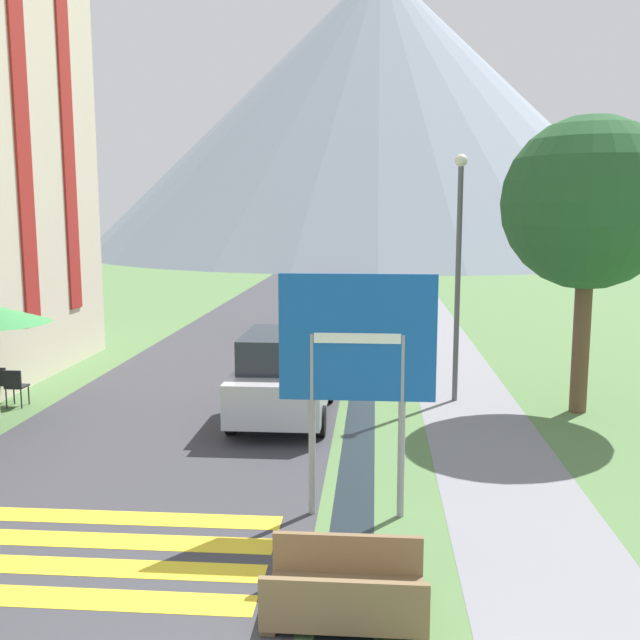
{
  "coord_description": "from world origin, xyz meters",
  "views": [
    {
      "loc": [
        1.48,
        -4.82,
        4.23
      ],
      "look_at": [
        0.32,
        10.0,
        2.0
      ],
      "focal_mm": 40.0,
      "sensor_mm": 36.0,
      "label": 1
    }
  ],
  "objects": [
    {
      "name": "road",
      "position": [
        -2.5,
        30.0,
        0.0
      ],
      "size": [
        6.4,
        60.0,
        0.01
      ],
      "color": "#38383D",
      "rests_on": "ground_plane"
    },
    {
      "name": "parked_car_near",
      "position": [
        -0.4,
        9.53,
        0.91
      ],
      "size": [
        1.91,
        4.08,
        1.82
      ],
      "color": "#B2B2B7",
      "rests_on": "ground_plane"
    },
    {
      "name": "road_sign",
      "position": [
        1.24,
        4.75,
        2.28
      ],
      "size": [
        2.15,
        0.11,
        3.43
      ],
      "color": "gray",
      "rests_on": "ground_plane"
    },
    {
      "name": "footbridge",
      "position": [
        1.2,
        2.24,
        0.23
      ],
      "size": [
        1.7,
        1.1,
        0.65
      ],
      "color": "brown",
      "rests_on": "ground_plane"
    },
    {
      "name": "tree_by_path",
      "position": [
        5.86,
        10.48,
        4.42
      ],
      "size": [
        3.59,
        3.59,
        6.24
      ],
      "color": "brown",
      "rests_on": "ground_plane"
    },
    {
      "name": "ground_plane",
      "position": [
        0.0,
        20.0,
        0.0
      ],
      "size": [
        160.0,
        160.0,
        0.0
      ],
      "primitive_type": "plane",
      "color": "#517542"
    },
    {
      "name": "mountain_distant",
      "position": [
        1.63,
        75.56,
        15.34
      ],
      "size": [
        63.13,
        63.13,
        30.67
      ],
      "color": "gray",
      "rests_on": "ground_plane"
    },
    {
      "name": "parked_car_far",
      "position": [
        -0.3,
        20.96,
        0.91
      ],
      "size": [
        1.83,
        4.6,
        1.82
      ],
      "color": "navy",
      "rests_on": "ground_plane"
    },
    {
      "name": "footpath",
      "position": [
        3.6,
        30.0,
        0.0
      ],
      "size": [
        2.2,
        60.0,
        0.01
      ],
      "color": "slate",
      "rests_on": "ground_plane"
    },
    {
      "name": "crosswalk_marking",
      "position": [
        -2.5,
        3.34,
        0.01
      ],
      "size": [
        5.44,
        2.54,
        0.01
      ],
      "color": "yellow",
      "rests_on": "ground_plane"
    },
    {
      "name": "streetlamp",
      "position": [
        3.31,
        11.21,
        3.24
      ],
      "size": [
        0.28,
        0.28,
        5.51
      ],
      "color": "#515156",
      "rests_on": "ground_plane"
    },
    {
      "name": "drainage_channel",
      "position": [
        1.2,
        30.0,
        0.0
      ],
      "size": [
        0.6,
        60.0,
        0.0
      ],
      "color": "black",
      "rests_on": "ground_plane"
    },
    {
      "name": "cafe_chair_far_right",
      "position": [
        -6.88,
        10.12,
        0.51
      ],
      "size": [
        0.4,
        0.4,
        0.85
      ],
      "rotation": [
        0.0,
        0.0,
        -0.45
      ],
      "color": "#232328",
      "rests_on": "ground_plane"
    },
    {
      "name": "cafe_chair_far_left",
      "position": [
        -6.39,
        9.86,
        0.51
      ],
      "size": [
        0.4,
        0.4,
        0.85
      ],
      "rotation": [
        0.0,
        0.0,
        0.42
      ],
      "color": "#232328",
      "rests_on": "ground_plane"
    }
  ]
}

